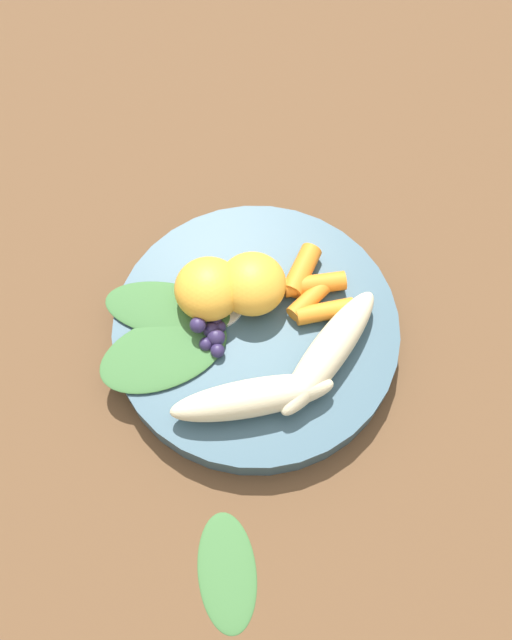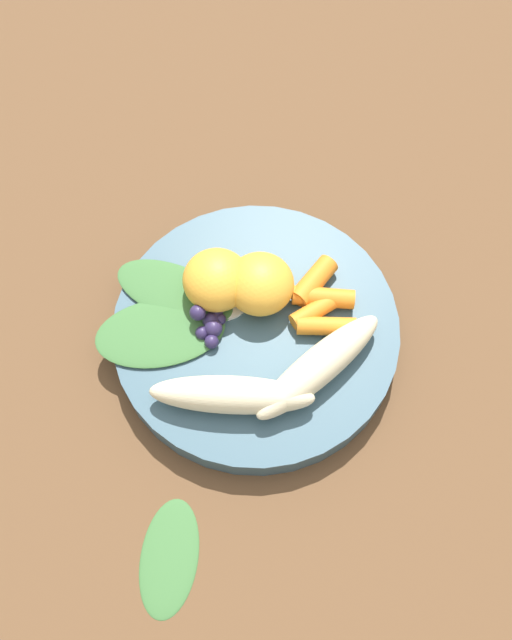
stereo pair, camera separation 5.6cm
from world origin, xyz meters
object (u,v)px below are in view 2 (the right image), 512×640
(banana_peeled_left, at_px, (319,366))
(orange_segment_near, at_px, (217,280))
(banana_peeled_right, at_px, (232,395))
(kale_leaf_stray, at_px, (169,557))
(bowl, at_px, (256,332))

(banana_peeled_left, height_order, orange_segment_near, orange_segment_near)
(banana_peeled_right, height_order, kale_leaf_stray, banana_peeled_right)
(banana_peeled_right, bearing_deg, bowl, 76.99)
(bowl, bearing_deg, kale_leaf_stray, -79.00)
(orange_segment_near, bearing_deg, banana_peeled_left, -11.30)
(orange_segment_near, relative_size, kale_leaf_stray, 0.64)
(orange_segment_near, bearing_deg, bowl, -13.21)
(bowl, height_order, banana_peeled_right, banana_peeled_right)
(banana_peeled_left, relative_size, banana_peeled_right, 1.00)
(bowl, bearing_deg, banana_peeled_right, -74.83)
(bowl, relative_size, banana_peeled_left, 1.87)
(bowl, distance_m, kale_leaf_stray, 0.19)
(banana_peeled_right, bearing_deg, orange_segment_near, 100.76)
(bowl, bearing_deg, orange_segment_near, 166.79)
(kale_leaf_stray, bearing_deg, orange_segment_near, 177.32)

